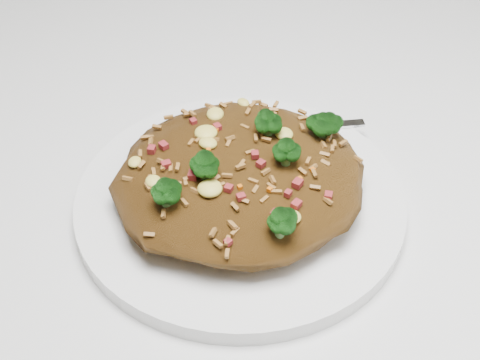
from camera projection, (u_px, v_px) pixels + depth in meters
name	position (u px, v px, depth m)	size (l,w,h in m)	color
dining_table	(306.00, 245.00, 0.61)	(1.20, 0.80, 0.75)	silver
plate	(240.00, 201.00, 0.52)	(0.25, 0.25, 0.01)	white
fried_rice	(241.00, 169.00, 0.50)	(0.19, 0.18, 0.06)	brown
fork	(280.00, 129.00, 0.57)	(0.16, 0.06, 0.00)	silver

